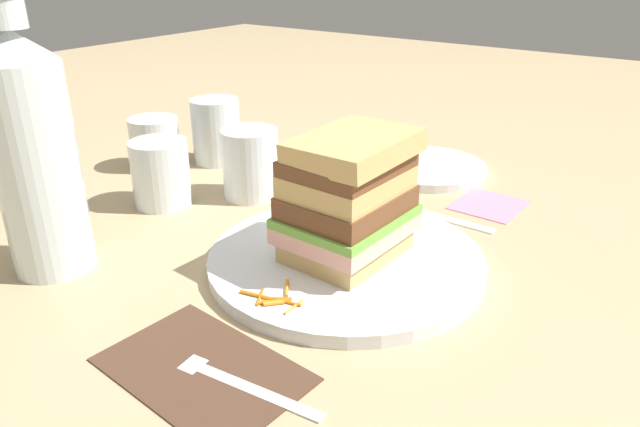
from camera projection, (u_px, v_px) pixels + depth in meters
name	position (u px, v px, depth m)	size (l,w,h in m)	color
ground_plane	(346.00, 266.00, 0.62)	(3.00, 3.00, 0.00)	tan
main_plate	(344.00, 262.00, 0.61)	(0.29, 0.29, 0.01)	white
sandwich	(346.00, 200.00, 0.58)	(0.13, 0.11, 0.13)	tan
carrot_shred_0	(260.00, 297.00, 0.53)	(0.00, 0.00, 0.03)	orange
carrot_shred_1	(255.00, 295.00, 0.54)	(0.00, 0.00, 0.03)	orange
carrot_shred_2	(280.00, 299.00, 0.53)	(0.00, 0.00, 0.02)	orange
carrot_shred_3	(294.00, 307.00, 0.52)	(0.00, 0.00, 0.03)	orange
carrot_shred_4	(287.00, 288.00, 0.55)	(0.00, 0.00, 0.03)	orange
carrot_shred_5	(272.00, 300.00, 0.53)	(0.00, 0.00, 0.03)	orange
carrot_shred_6	(275.00, 304.00, 0.52)	(0.00, 0.00, 0.02)	orange
carrot_shred_7	(285.00, 302.00, 0.53)	(0.00, 0.00, 0.03)	orange
carrot_shred_8	(393.00, 225.00, 0.67)	(0.00, 0.00, 0.02)	orange
carrot_shred_9	(376.00, 221.00, 0.68)	(0.00, 0.00, 0.03)	orange
carrot_shred_10	(379.00, 222.00, 0.68)	(0.00, 0.00, 0.03)	orange
carrot_shred_11	(407.00, 228.00, 0.66)	(0.00, 0.00, 0.02)	orange
carrot_shred_12	(386.00, 219.00, 0.69)	(0.00, 0.00, 0.03)	orange
carrot_shred_13	(396.00, 231.00, 0.66)	(0.00, 0.00, 0.02)	orange
napkin_dark	(201.00, 368.00, 0.47)	(0.10, 0.16, 0.00)	#4C3323
fork	(223.00, 374.00, 0.45)	(0.03, 0.17, 0.00)	silver
knife	(422.00, 212.00, 0.74)	(0.02, 0.20, 0.00)	silver
juice_glass	(251.00, 168.00, 0.77)	(0.07, 0.07, 0.09)	white
water_bottle	(34.00, 152.00, 0.57)	(0.08, 0.08, 0.28)	silver
empty_tumbler_0	(163.00, 172.00, 0.75)	(0.07, 0.07, 0.08)	silver
empty_tumbler_1	(216.00, 131.00, 0.90)	(0.07, 0.07, 0.10)	silver
empty_tumbler_2	(155.00, 143.00, 0.88)	(0.07, 0.07, 0.07)	silver
side_plate	(427.00, 168.00, 0.87)	(0.17, 0.17, 0.01)	white
napkin_pink	(489.00, 204.00, 0.76)	(0.09, 0.08, 0.00)	pink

